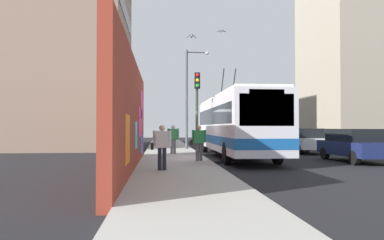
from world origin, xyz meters
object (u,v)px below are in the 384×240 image
(parked_car_navy, at_px, (355,144))
(pedestrian_near_wall, at_px, (162,144))
(city_bus, at_px, (234,124))
(pedestrian_at_curb, at_px, (199,140))
(traffic_light, at_px, (197,100))
(parked_car_white, at_px, (304,140))
(parked_car_dark_gray, at_px, (257,136))
(street_lamp, at_px, (189,92))
(pedestrian_midblock, at_px, (173,137))
(parked_car_red, at_px, (277,138))

(parked_car_navy, relative_size, pedestrian_near_wall, 2.71)
(city_bus, xyz_separation_m, pedestrian_at_curb, (-3.58, 2.36, -0.79))
(city_bus, relative_size, pedestrian_near_wall, 7.71)
(pedestrian_near_wall, bearing_deg, traffic_light, -17.18)
(parked_car_navy, height_order, pedestrian_at_curb, pedestrian_at_curb)
(parked_car_white, relative_size, pedestrian_near_wall, 2.71)
(parked_car_navy, relative_size, parked_car_dark_gray, 0.89)
(city_bus, xyz_separation_m, pedestrian_near_wall, (-6.91, 4.04, -0.79))
(parked_car_dark_gray, height_order, street_lamp, street_lamp)
(parked_car_navy, distance_m, street_lamp, 11.61)
(pedestrian_at_curb, distance_m, pedestrian_near_wall, 3.73)
(pedestrian_at_curb, distance_m, pedestrian_midblock, 4.64)
(city_bus, relative_size, street_lamp, 1.77)
(parked_car_navy, bearing_deg, traffic_light, 72.17)
(parked_car_dark_gray, bearing_deg, pedestrian_midblock, 147.28)
(city_bus, bearing_deg, parked_car_dark_gray, -20.04)
(parked_car_navy, bearing_deg, parked_car_dark_gray, 0.00)
(parked_car_red, xyz_separation_m, pedestrian_near_wall, (-15.07, 9.24, 0.24))
(street_lamp, bearing_deg, pedestrian_near_wall, 170.85)
(parked_car_white, bearing_deg, parked_car_dark_gray, 0.00)
(parked_car_red, bearing_deg, street_lamp, 111.68)
(parked_car_dark_gray, xyz_separation_m, pedestrian_near_wall, (-21.17, 9.24, 0.24))
(parked_car_dark_gray, bearing_deg, pedestrian_near_wall, 156.42)
(traffic_light, bearing_deg, pedestrian_near_wall, 162.82)
(parked_car_red, bearing_deg, pedestrian_midblock, 130.12)
(parked_car_navy, xyz_separation_m, traffic_light, (2.36, 7.35, 2.27))
(parked_car_white, relative_size, parked_car_dark_gray, 0.89)
(street_lamp, bearing_deg, pedestrian_at_curb, 178.14)
(traffic_light, relative_size, street_lamp, 0.64)
(parked_car_navy, bearing_deg, street_lamp, 40.76)
(traffic_light, bearing_deg, street_lamp, -0.71)
(parked_car_red, distance_m, traffic_light, 11.81)
(parked_car_white, bearing_deg, traffic_light, 116.84)
(pedestrian_at_curb, height_order, street_lamp, street_lamp)
(parked_car_navy, xyz_separation_m, parked_car_red, (11.33, -0.00, 0.00))
(parked_car_red, relative_size, pedestrian_near_wall, 3.02)
(city_bus, xyz_separation_m, parked_car_red, (8.15, -5.20, -1.03))
(city_bus, relative_size, parked_car_red, 2.55)
(city_bus, height_order, traffic_light, city_bus)
(city_bus, distance_m, street_lamp, 6.08)
(parked_car_navy, relative_size, traffic_light, 0.98)
(city_bus, height_order, pedestrian_at_curb, city_bus)
(pedestrian_at_curb, bearing_deg, parked_car_dark_gray, -22.98)
(parked_car_navy, relative_size, pedestrian_midblock, 2.62)
(parked_car_white, height_order, parked_car_red, same)
(parked_car_navy, relative_size, parked_car_white, 1.00)
(pedestrian_at_curb, xyz_separation_m, street_lamp, (8.84, -0.29, 3.02))
(pedestrian_midblock, height_order, street_lamp, street_lamp)
(city_bus, distance_m, pedestrian_midblock, 3.56)
(parked_car_dark_gray, relative_size, pedestrian_at_curb, 3.05)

